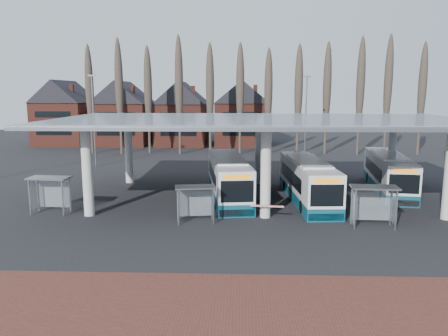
{
  "coord_description": "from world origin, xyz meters",
  "views": [
    {
      "loc": [
        -1.7,
        -26.03,
        8.34
      ],
      "look_at": [
        -2.95,
        7.0,
        2.56
      ],
      "focal_mm": 35.0,
      "sensor_mm": 36.0,
      "label": 1
    }
  ],
  "objects_px": {
    "bus_1": "(228,178)",
    "bus_2": "(307,181)",
    "bus_3": "(388,173)",
    "shelter_0": "(50,187)",
    "shelter_2": "(373,197)",
    "shelter_1": "(195,196)"
  },
  "relations": [
    {
      "from": "bus_3",
      "to": "shelter_1",
      "type": "height_order",
      "value": "bus_3"
    },
    {
      "from": "bus_1",
      "to": "bus_3",
      "type": "xyz_separation_m",
      "value": [
        13.58,
        2.93,
        -0.06
      ]
    },
    {
      "from": "shelter_1",
      "to": "bus_3",
      "type": "bearing_deg",
      "value": 23.12
    },
    {
      "from": "bus_1",
      "to": "bus_3",
      "type": "bearing_deg",
      "value": 4.95
    },
    {
      "from": "shelter_0",
      "to": "shelter_1",
      "type": "bearing_deg",
      "value": -5.8
    },
    {
      "from": "shelter_0",
      "to": "bus_2",
      "type": "bearing_deg",
      "value": 17.07
    },
    {
      "from": "bus_2",
      "to": "bus_3",
      "type": "xyz_separation_m",
      "value": [
        7.45,
        3.77,
        -0.03
      ]
    },
    {
      "from": "bus_1",
      "to": "shelter_1",
      "type": "relative_size",
      "value": 4.38
    },
    {
      "from": "shelter_0",
      "to": "shelter_2",
      "type": "height_order",
      "value": "shelter_2"
    },
    {
      "from": "bus_1",
      "to": "bus_2",
      "type": "height_order",
      "value": "bus_1"
    },
    {
      "from": "shelter_0",
      "to": "shelter_2",
      "type": "distance_m",
      "value": 21.55
    },
    {
      "from": "bus_3",
      "to": "shelter_2",
      "type": "relative_size",
      "value": 4.01
    },
    {
      "from": "bus_2",
      "to": "shelter_2",
      "type": "bearing_deg",
      "value": -69.11
    },
    {
      "from": "bus_1",
      "to": "bus_2",
      "type": "bearing_deg",
      "value": -15.04
    },
    {
      "from": "bus_3",
      "to": "shelter_1",
      "type": "bearing_deg",
      "value": -140.24
    },
    {
      "from": "shelter_1",
      "to": "bus_2",
      "type": "bearing_deg",
      "value": 27.57
    },
    {
      "from": "bus_2",
      "to": "shelter_2",
      "type": "height_order",
      "value": "bus_2"
    },
    {
      "from": "shelter_0",
      "to": "shelter_1",
      "type": "xyz_separation_m",
      "value": [
        10.26,
        -1.77,
        -0.12
      ]
    },
    {
      "from": "bus_2",
      "to": "bus_3",
      "type": "height_order",
      "value": "bus_2"
    },
    {
      "from": "shelter_2",
      "to": "bus_3",
      "type": "bearing_deg",
      "value": 70.31
    },
    {
      "from": "shelter_0",
      "to": "shelter_2",
      "type": "bearing_deg",
      "value": -2.44
    },
    {
      "from": "bus_1",
      "to": "shelter_2",
      "type": "distance_m",
      "value": 11.89
    }
  ]
}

